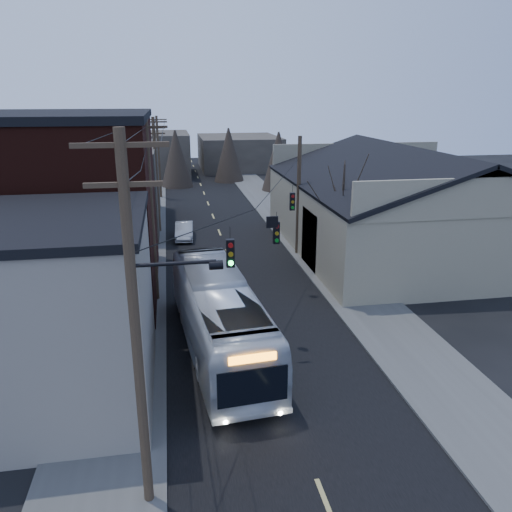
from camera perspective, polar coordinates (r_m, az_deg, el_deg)
The scene contains 13 objects.
road_surface at distance 40.63m, azimuth -3.91°, elevation 1.97°, with size 9.00×110.00×0.02m, color black.
sidewalk_left at distance 40.50m, azimuth -13.10°, elevation 1.56°, with size 4.00×110.00×0.12m, color #474744.
sidewalk_right at distance 41.75m, azimuth 5.00°, elevation 2.46°, with size 4.00×110.00×0.12m, color #474744.
building_clapboard at distance 20.09m, azimuth -23.74°, elevation -6.14°, with size 8.00×8.00×7.00m, color gray.
building_brick at distance 30.13m, azimuth -21.31°, elevation 4.90°, with size 10.00×12.00×10.00m, color black.
building_left_far at distance 45.85m, azimuth -16.82°, elevation 7.57°, with size 9.00×14.00×7.00m, color #35302A.
warehouse at distance 38.80m, azimuth 16.36°, elevation 4.61°, with size 16.16×20.60×7.73m.
building_far_left at distance 74.34m, azimuth -11.61°, elevation 11.31°, with size 10.00×12.00×6.00m, color #35302A.
building_far_right at distance 80.09m, azimuth -1.98°, elevation 11.75°, with size 12.00×14.00×5.00m, color #35302A.
bare_tree at distance 31.61m, azimuth 9.76°, elevation 3.83°, with size 0.40×0.40×7.20m, color black.
utility_lines at distance 33.59m, azimuth -8.34°, elevation 7.10°, with size 11.24×45.28×10.50m.
bus at distance 22.67m, azimuth -4.23°, elevation -6.81°, with size 2.86×12.21×3.40m, color silver.
parked_car at distance 40.85m, azimuth -8.21°, elevation 2.86°, with size 1.39×3.98×1.31m, color #A9ACB1.
Camera 1 is at (-3.94, -8.86, 11.19)m, focal length 35.00 mm.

